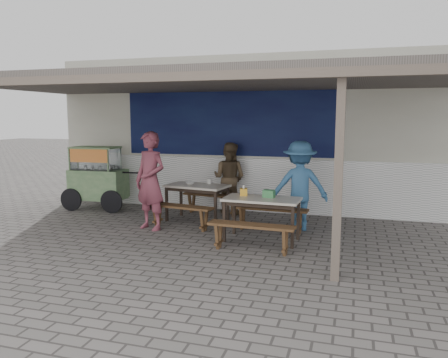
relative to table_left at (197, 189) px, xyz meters
The scene contains 17 objects.
ground 1.88m from the table_left, 72.93° to the right, with size 60.00×60.00×0.00m, color #665F5C.
back_wall 2.23m from the table_left, 74.75° to the left, with size 9.00×1.28×3.50m.
warung_roof 2.26m from the table_left, 55.84° to the right, with size 9.00×4.21×2.81m.
table_left is the anchor object (origin of this frame).
bench_left_street 0.76m from the table_left, 98.48° to the right, with size 1.36×0.47×0.45m.
bench_left_wall 0.76m from the table_left, 81.52° to the left, with size 1.36×0.47×0.45m.
table_right 1.89m from the table_left, 34.05° to the right, with size 1.31×0.72×0.75m.
bench_right_street 2.34m from the table_left, 48.29° to the right, with size 1.40×0.34×0.45m.
bench_right_wall 1.67m from the table_left, 13.75° to the right, with size 1.40×0.34×0.45m.
vendor_cart 2.65m from the table_left, behind, with size 1.81×0.76×1.45m.
patron_street_side 1.10m from the table_left, 125.39° to the right, with size 0.68×0.44×1.86m, color brown.
patron_wall_side 1.03m from the table_left, 66.32° to the left, with size 0.76×0.59×1.57m, color brown.
patron_right_table 2.09m from the table_left, ahead, with size 1.09×0.62×1.68m, color #366697.
tissue_box 1.52m from the table_left, 37.09° to the right, with size 0.13×0.13×0.13m, color gold.
donation_box 1.93m from the table_left, 30.00° to the right, with size 0.19×0.13×0.13m, color #377D45.
condiment_jar 0.32m from the table_left, 49.34° to the left, with size 0.09×0.09×0.10m, color beige.
condiment_bowl 0.22m from the table_left, 159.75° to the left, with size 0.19×0.19×0.05m, color silver.
Camera 1 is at (2.54, -6.56, 2.12)m, focal length 35.00 mm.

